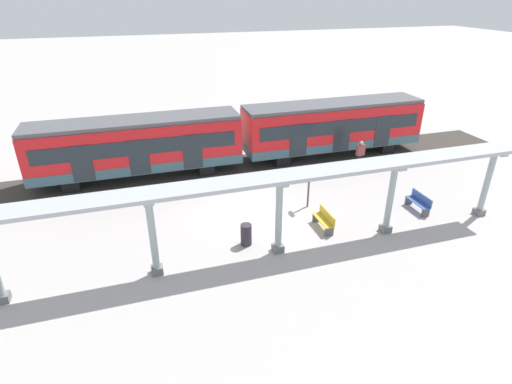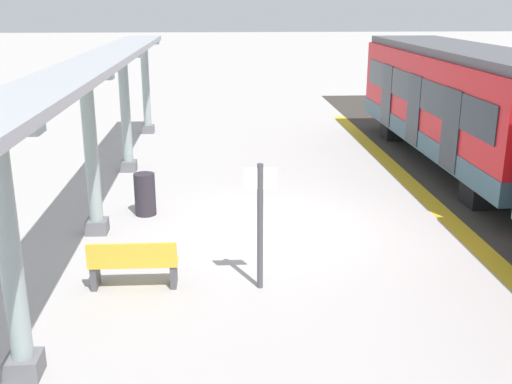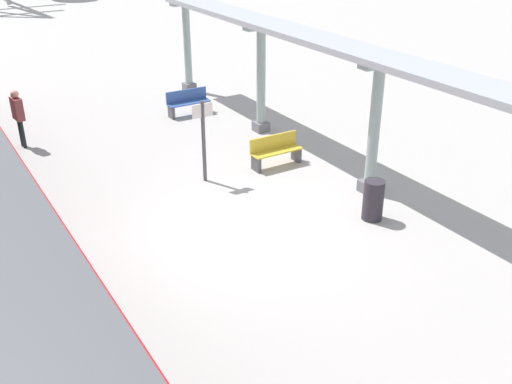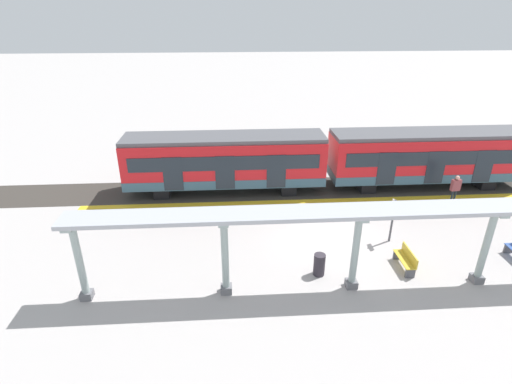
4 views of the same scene
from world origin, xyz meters
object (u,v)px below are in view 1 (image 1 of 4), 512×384
object	(u,v)px
bench_mid_platform	(324,220)
bench_near_end	(419,202)
platform_info_sign	(309,183)
passenger_waiting_near_edge	(360,151)
canopy_pillar_fourth	(390,198)
trash_bin	(246,235)
train_near_carriage	(138,147)
canopy_pillar_second	(153,236)
canopy_pillar_fifth	(487,183)
canopy_pillar_third	(279,216)
train_far_carriage	(332,127)

from	to	relation	value
bench_mid_platform	bench_near_end	bearing A→B (deg)	91.84
platform_info_sign	passenger_waiting_near_edge	xyz separation A→B (m)	(-3.59, 5.00, -0.22)
canopy_pillar_fourth	trash_bin	world-z (taller)	canopy_pillar_fourth
train_near_carriage	canopy_pillar_second	size ratio (longest dim) A/B	3.49
canopy_pillar_fifth	bench_mid_platform	world-z (taller)	canopy_pillar_fifth
canopy_pillar_fifth	bench_near_end	distance (m)	3.13
canopy_pillar_second	canopy_pillar_third	bearing A→B (deg)	90.00
bench_mid_platform	platform_info_sign	bearing A→B (deg)	176.78
train_far_carriage	canopy_pillar_fourth	size ratio (longest dim) A/B	3.49
canopy_pillar_fourth	canopy_pillar_third	bearing A→B (deg)	-90.00
train_far_carriage	bench_mid_platform	bearing A→B (deg)	-28.31
trash_bin	platform_info_sign	bearing A→B (deg)	121.03
canopy_pillar_fourth	platform_info_sign	distance (m)	4.08
trash_bin	canopy_pillar_fourth	bearing A→B (deg)	81.94
canopy_pillar_fifth	bench_near_end	world-z (taller)	canopy_pillar_fifth
passenger_waiting_near_edge	canopy_pillar_fourth	bearing A→B (deg)	-20.71
canopy_pillar_third	bench_mid_platform	distance (m)	3.16
bench_near_end	canopy_pillar_second	bearing A→B (deg)	-84.35
canopy_pillar_second	passenger_waiting_near_edge	bearing A→B (deg)	118.14
train_near_carriage	platform_info_sign	distance (m)	10.10
bench_mid_platform	platform_info_sign	xyz separation A→B (m)	(-2.15, 0.12, 0.89)
canopy_pillar_fourth	trash_bin	distance (m)	6.52
canopy_pillar_second	canopy_pillar_third	xyz separation A→B (m)	(0.00, 5.00, 0.00)
trash_bin	train_near_carriage	bearing A→B (deg)	-155.77
train_near_carriage	canopy_pillar_fifth	size ratio (longest dim) A/B	3.49
canopy_pillar_third	canopy_pillar_second	bearing A→B (deg)	-90.00
bench_near_end	bench_mid_platform	xyz separation A→B (m)	(0.17, -5.25, 0.00)
bench_mid_platform	train_near_carriage	bearing A→B (deg)	-137.71
canopy_pillar_second	train_far_carriage	bearing A→B (deg)	128.09
train_far_carriage	passenger_waiting_near_edge	world-z (taller)	train_far_carriage
canopy_pillar_second	bench_near_end	world-z (taller)	canopy_pillar_second
train_far_carriage	bench_mid_platform	xyz separation A→B (m)	(8.49, -4.58, -1.38)
train_near_carriage	bench_mid_platform	world-z (taller)	train_near_carriage
train_far_carriage	platform_info_sign	xyz separation A→B (m)	(6.34, -4.45, -0.50)
train_near_carriage	canopy_pillar_third	bearing A→B (deg)	27.72
canopy_pillar_fifth	bench_mid_platform	distance (m)	7.99
train_near_carriage	canopy_pillar_second	xyz separation A→B (m)	(9.61, 0.05, -0.12)
bench_near_end	platform_info_sign	xyz separation A→B (m)	(-1.98, -5.13, 0.89)
canopy_pillar_second	canopy_pillar_third	world-z (taller)	same
canopy_pillar_fourth	bench_mid_platform	distance (m)	3.04
canopy_pillar_fifth	passenger_waiting_near_edge	size ratio (longest dim) A/B	1.90
canopy_pillar_third	platform_info_sign	xyz separation A→B (m)	(-3.26, 2.80, -0.38)
bench_near_end	train_far_carriage	bearing A→B (deg)	-175.39
platform_info_sign	canopy_pillar_fifth	bearing A→B (deg)	67.02
canopy_pillar_third	passenger_waiting_near_edge	distance (m)	10.40
train_near_carriage	train_far_carriage	world-z (taller)	same
trash_bin	platform_info_sign	size ratio (longest dim) A/B	0.44
train_far_carriage	canopy_pillar_second	bearing A→B (deg)	-51.91
platform_info_sign	train_near_carriage	bearing A→B (deg)	-128.95
canopy_pillar_fourth	canopy_pillar_second	bearing A→B (deg)	-90.00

